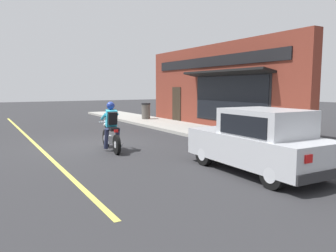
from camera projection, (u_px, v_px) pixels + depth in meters
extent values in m
plane|color=#2B2B2D|center=(93.00, 145.00, 11.89)|extent=(80.00, 80.00, 0.00)
cube|color=#9E9B93|center=(175.00, 126.00, 17.13)|extent=(2.60, 22.00, 0.14)
cube|color=#D1C64C|center=(29.00, 138.00, 13.56)|extent=(0.12, 19.80, 0.01)
cube|color=maroon|center=(214.00, 87.00, 16.56)|extent=(0.50, 11.54, 4.20)
cube|color=black|center=(229.00, 99.00, 15.25)|extent=(0.04, 4.85, 2.10)
cube|color=black|center=(229.00, 99.00, 15.26)|extent=(0.02, 5.08, 2.20)
cube|color=#2D2319|center=(177.00, 105.00, 19.27)|extent=(0.04, 0.90, 2.10)
cube|color=black|center=(224.00, 73.00, 14.95)|extent=(0.81, 5.54, 0.24)
cube|color=black|center=(210.00, 62.00, 16.27)|extent=(0.06, 9.81, 0.50)
cylinder|color=black|center=(106.00, 138.00, 11.43)|extent=(0.16, 0.63, 0.62)
cylinder|color=silver|center=(106.00, 138.00, 11.43)|extent=(0.14, 0.23, 0.22)
cylinder|color=black|center=(117.00, 145.00, 10.17)|extent=(0.16, 0.63, 0.62)
cylinder|color=silver|center=(117.00, 145.00, 10.17)|extent=(0.14, 0.23, 0.22)
cube|color=silver|center=(111.00, 139.00, 10.75)|extent=(0.32, 0.43, 0.24)
ellipsoid|color=black|center=(109.00, 126.00, 10.92)|extent=(0.35, 0.55, 0.24)
cube|color=black|center=(113.00, 129.00, 10.50)|extent=(0.32, 0.58, 0.10)
cylinder|color=silver|center=(106.00, 130.00, 11.31)|extent=(0.10, 0.33, 0.68)
cylinder|color=silver|center=(107.00, 122.00, 11.17)|extent=(0.56, 0.10, 0.04)
sphere|color=silver|center=(106.00, 125.00, 11.33)|extent=(0.16, 0.16, 0.16)
cylinder|color=silver|center=(120.00, 144.00, 10.46)|extent=(0.14, 0.56, 0.08)
cube|color=red|center=(116.00, 131.00, 10.16)|extent=(0.13, 0.07, 0.08)
cylinder|color=#282D4C|center=(106.00, 139.00, 10.61)|extent=(0.18, 0.36, 0.71)
cylinder|color=#282D4C|center=(117.00, 138.00, 10.75)|extent=(0.18, 0.36, 0.71)
cube|color=#33B2D1|center=(111.00, 118.00, 10.62)|extent=(0.37, 0.36, 0.57)
cylinder|color=#33B2D1|center=(103.00, 117.00, 10.75)|extent=(0.14, 0.53, 0.26)
cylinder|color=#33B2D1|center=(115.00, 116.00, 10.92)|extent=(0.14, 0.53, 0.26)
sphere|color=navy|center=(111.00, 106.00, 10.63)|extent=(0.26, 0.26, 0.26)
cube|color=black|center=(113.00, 118.00, 10.47)|extent=(0.30, 0.27, 0.42)
cylinder|color=black|center=(204.00, 154.00, 8.76)|extent=(0.19, 0.60, 0.60)
cylinder|color=silver|center=(204.00, 154.00, 8.76)|extent=(0.21, 0.33, 0.33)
cylinder|color=black|center=(245.00, 149.00, 9.46)|extent=(0.19, 0.60, 0.60)
cylinder|color=silver|center=(245.00, 149.00, 9.46)|extent=(0.21, 0.33, 0.33)
cylinder|color=black|center=(273.00, 175.00, 6.68)|extent=(0.19, 0.60, 0.60)
cylinder|color=silver|center=(273.00, 175.00, 6.68)|extent=(0.21, 0.33, 0.33)
cylinder|color=black|center=(319.00, 167.00, 7.37)|extent=(0.19, 0.60, 0.60)
cylinder|color=silver|center=(319.00, 167.00, 7.37)|extent=(0.21, 0.33, 0.33)
cube|color=#B7BABF|center=(257.00, 148.00, 8.03)|extent=(1.73, 3.74, 0.70)
cube|color=#B7BABF|center=(265.00, 123.00, 7.74)|extent=(1.48, 1.93, 0.66)
cube|color=black|center=(240.00, 122.00, 8.50)|extent=(1.33, 0.38, 0.51)
cube|color=black|center=(242.00, 126.00, 7.39)|extent=(0.07, 1.52, 0.46)
cube|color=black|center=(287.00, 122.00, 8.09)|extent=(0.07, 1.52, 0.46)
cube|color=silver|center=(197.00, 135.00, 9.39)|extent=(0.24, 0.05, 0.14)
cube|color=red|center=(308.00, 159.00, 6.16)|extent=(0.20, 0.04, 0.16)
cube|color=silver|center=(225.00, 133.00, 9.88)|extent=(0.24, 0.05, 0.14)
cube|color=#28282B|center=(212.00, 146.00, 9.65)|extent=(1.61, 0.16, 0.20)
cube|color=#28282B|center=(323.00, 175.00, 6.47)|extent=(1.61, 0.16, 0.20)
cylinder|color=#514C47|center=(146.00, 112.00, 20.22)|extent=(0.52, 0.52, 0.90)
cylinder|color=black|center=(146.00, 104.00, 20.16)|extent=(0.56, 0.56, 0.08)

